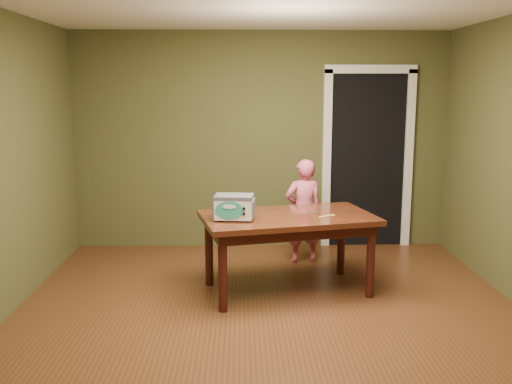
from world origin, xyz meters
TOP-DOWN VIEW (x-y plane):
  - floor at (0.00, 0.00)m, footprint 5.00×5.00m
  - room_shell at (0.00, 0.00)m, footprint 4.52×5.02m
  - doorway at (1.30, 2.78)m, footprint 1.10×0.66m
  - dining_table at (0.20, 0.87)m, footprint 1.76×1.23m
  - toy_oven at (-0.30, 0.70)m, footprint 0.39×0.28m
  - baking_pan at (0.45, 0.92)m, footprint 0.10×0.10m
  - spatula at (0.57, 0.81)m, footprint 0.17×0.12m
  - child at (0.45, 1.80)m, footprint 0.47×0.35m

SIDE VIEW (x-z plane):
  - floor at x=0.00m, z-range 0.00..0.00m
  - child at x=0.45m, z-range 0.00..1.17m
  - dining_table at x=0.20m, z-range 0.28..1.03m
  - spatula at x=0.57m, z-range 0.75..0.76m
  - baking_pan at x=0.45m, z-range 0.75..0.77m
  - toy_oven at x=-0.30m, z-range 0.76..0.99m
  - doorway at x=1.30m, z-range -0.07..2.18m
  - room_shell at x=0.00m, z-range 0.40..3.01m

